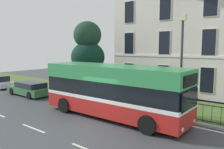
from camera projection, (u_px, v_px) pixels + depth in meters
The scene contains 7 objects.
ground_plane at pixel (98, 123), 12.70m from camera, with size 60.00×56.00×0.18m.
georgian_townhouse at pixel (202, 30), 21.10m from camera, with size 14.62×8.24×11.21m.
iron_verge_railing at pixel (151, 104), 14.44m from camera, with size 13.75×0.04×0.97m.
evergreen_tree at pixel (88, 62), 20.31m from camera, with size 3.77×3.77×6.30m.
single_decker_bus at pixel (113, 90), 13.55m from camera, with size 9.22×2.69×3.10m.
parked_hatchback_00 at pixel (30, 89), 19.90m from camera, with size 4.37×1.89×1.17m.
street_lamp_post at pixel (182, 58), 13.33m from camera, with size 0.36×0.24×5.91m.
Camera 1 is at (8.32, -8.14, 4.15)m, focal length 36.78 mm.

